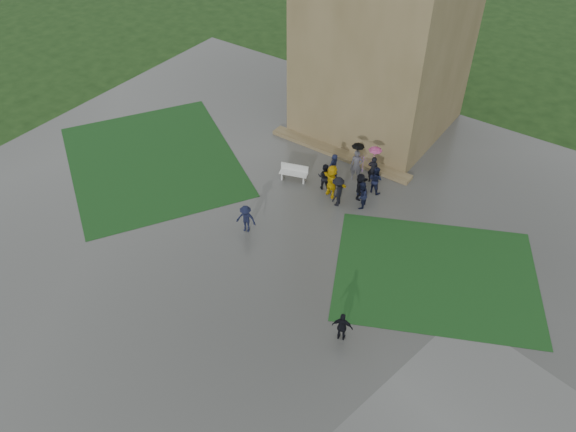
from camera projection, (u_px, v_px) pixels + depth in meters
The scene contains 9 objects.
ground at pixel (221, 262), 26.05m from camera, with size 120.00×120.00×0.00m, color black.
plaza at pixel (248, 238), 27.29m from camera, with size 34.00×34.00×0.02m, color #3B3B38.
lawn_inset_left at pixel (153, 160), 32.21m from camera, with size 11.00×9.00×0.01m, color #113313.
lawn_inset_right at pixel (436, 274), 25.44m from camera, with size 9.00×7.00×0.01m, color #113313.
tower_plinth at pixel (339, 154), 32.53m from camera, with size 9.00×0.80×0.22m, color brown.
bench at pixel (294, 173), 30.56m from camera, with size 1.61×0.94×0.89m.
visitor_cluster at pixel (349, 177), 29.18m from camera, with size 3.18×3.67×2.63m.
pedestrian_mid at pixel (246, 219), 27.19m from camera, with size 0.98×0.51×1.52m, color black.
pedestrian_near at pixel (342, 327), 22.30m from camera, with size 0.85×0.48×1.45m, color black.
Camera 1 is at (13.06, -13.20, 18.67)m, focal length 35.00 mm.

